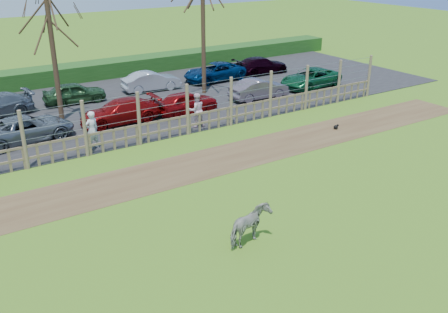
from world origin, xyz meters
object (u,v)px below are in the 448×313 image
car_3 (120,111)px  car_6 (311,78)px  car_11 (151,81)px  car_12 (215,72)px  visitor_a (92,130)px  car_10 (75,93)px  crow (336,127)px  tree_right (203,6)px  car_13 (261,65)px  tree_mid (50,26)px  car_2 (26,129)px  zebra (250,226)px  car_4 (187,102)px  visitor_b (196,110)px  car_5 (259,89)px

car_3 → car_6: size_ratio=0.96×
car_11 → car_12: bearing=-87.2°
visitor_a → car_10: (1.57, 7.53, -0.26)m
crow → tree_right: bearing=102.4°
car_10 → car_13: 13.46m
tree_mid → car_2: size_ratio=1.58×
zebra → car_6: car_6 is taller
car_6 → car_13: size_ratio=1.04×
car_3 → car_4: 3.68m
car_3 → car_4: size_ratio=1.17×
car_2 → car_12: same height
car_4 → car_2: bearing=84.3°
car_2 → car_3: size_ratio=1.04×
tree_right → visitor_a: 11.32m
car_6 → car_11: same height
zebra → car_2: 13.26m
tree_right → car_2: (-11.25, -2.75, -4.60)m
crow → car_6: car_6 is taller
car_4 → car_10: size_ratio=1.00×
car_2 → car_11: (8.73, 5.02, 0.00)m
visitor_b → car_11: size_ratio=0.47×
tree_mid → car_5: tree_mid is taller
car_5 → car_6: 4.43m
zebra → car_5: car_5 is taller
car_10 → car_12: 9.58m
tree_right → car_3: 8.45m
tree_mid → zebra: 15.67m
tree_right → car_5: (2.03, -2.96, -4.60)m
car_12 → car_13: size_ratio=1.04×
zebra → crow: zebra is taller
visitor_a → zebra: bearing=83.4°
car_6 → tree_right: bearing=-118.3°
crow → car_12: 11.60m
crow → car_5: bearing=90.2°
tree_mid → crow: bearing=-38.7°
zebra → car_4: 13.37m
car_10 → car_5: bearing=-114.4°
car_4 → tree_right: bearing=-47.9°
tree_mid → zebra: bearing=-85.0°
car_6 → car_5: bearing=-91.8°
car_5 → car_6: (4.42, 0.35, 0.00)m
tree_right → car_13: (6.04, 2.18, -4.60)m
visitor_a → car_2: visitor_a is taller
visitor_b → zebra: bearing=78.4°
car_12 → car_3: bearing=-63.0°
visitor_a → car_11: visitor_a is taller
tree_right → car_6: size_ratio=1.70×
car_5 → car_12: bearing=0.3°
tree_mid → car_6: bearing=-7.8°
car_5 → car_11: (-4.55, 5.22, 0.00)m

